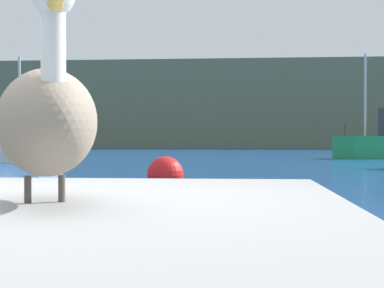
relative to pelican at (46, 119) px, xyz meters
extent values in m
cube|color=#5B664C|center=(-0.28, 65.22, 3.68)|extent=(140.00, 13.96, 9.70)
ellipsoid|color=gray|center=(-0.01, 0.02, -0.02)|extent=(0.76, 1.04, 0.45)
cylinder|color=white|center=(0.13, -0.29, 0.22)|extent=(0.09, 0.09, 0.34)
cylinder|color=#4C4742|center=(0.04, 0.09, -0.30)|extent=(0.03, 0.03, 0.12)
cylinder|color=#4C4742|center=(-0.09, 0.03, -0.30)|extent=(0.03, 0.03, 0.12)
cylinder|color=#B2B2B2|center=(-9.42, 23.36, 1.93)|extent=(0.12, 0.12, 3.67)
cylinder|color=#B2B2B2|center=(7.66, 28.75, 2.26)|extent=(0.12, 0.12, 4.44)
cylinder|color=#3F382D|center=(6.51, 28.25, 0.39)|extent=(0.10, 0.10, 0.70)
sphere|color=red|center=(-0.64, 8.78, -0.81)|extent=(0.74, 0.74, 0.74)
camera|label=1|loc=(0.79, -2.28, -0.08)|focal=52.66mm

